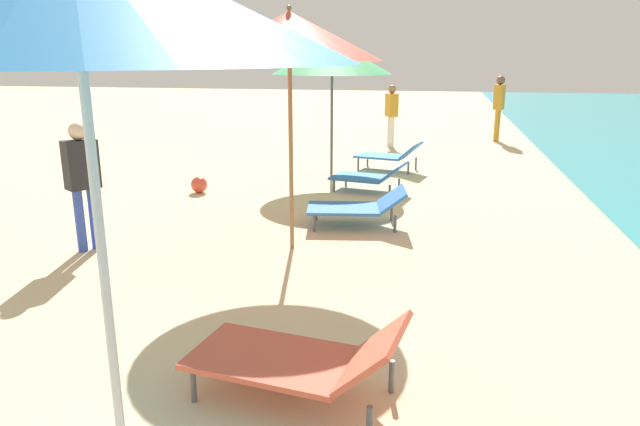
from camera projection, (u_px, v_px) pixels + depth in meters
name	position (u px, v px, depth m)	size (l,w,h in m)	color
lounger_second_shoreside	(300.00, 357.00, 3.86)	(1.53, 0.88, 0.62)	#D8593F
umbrella_third	(289.00, 37.00, 6.36)	(2.10, 2.10, 2.79)	olive
lounger_third_shoreside	(358.00, 206.00, 7.84)	(1.41, 0.87, 0.53)	blue
umbrella_farthest	(332.00, 57.00, 10.47)	(2.19, 2.19, 2.58)	#4C4C51
lounger_farthest_shoreside	(389.00, 155.00, 11.65)	(1.39, 0.92, 0.59)	blue
lounger_farthest_inland	(369.00, 176.00, 9.86)	(1.34, 0.90, 0.51)	blue
person_walking_near	(391.00, 110.00, 14.54)	(0.36, 0.42, 1.54)	silver
person_walking_mid	(499.00, 102.00, 15.40)	(0.32, 0.41, 1.73)	orange
person_walking_far	(82.00, 175.00, 6.71)	(0.38, 0.42, 1.53)	#334CB2
beach_ball	(199.00, 185.00, 9.79)	(0.28, 0.28, 0.28)	#E54C38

